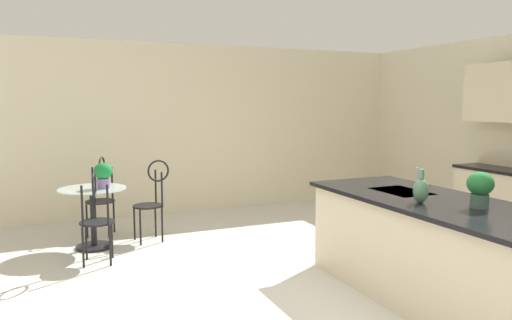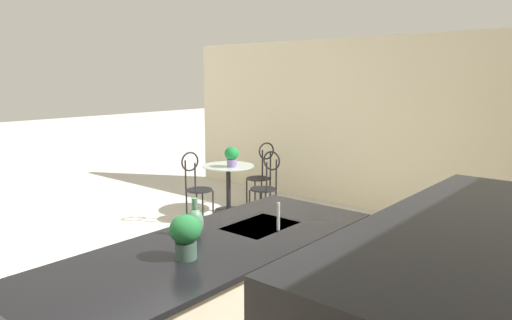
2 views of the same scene
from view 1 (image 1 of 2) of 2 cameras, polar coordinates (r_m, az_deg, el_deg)
ground_plane at (r=4.45m, az=9.75°, el=-16.72°), size 40.00×40.00×0.00m
wall_left_window at (r=8.00m, az=-6.96°, el=3.72°), size 0.12×7.80×2.70m
kitchen_island at (r=4.58m, az=21.06°, el=-10.21°), size 2.80×1.06×0.92m
bistro_table at (r=6.23m, az=-18.64°, el=-5.82°), size 0.80×0.80×0.74m
chair_near_window at (r=5.56m, az=-18.31°, el=-5.98°), size 0.51×0.44×1.04m
chair_by_island at (r=6.83m, az=-17.81°, el=-3.64°), size 0.52×0.49×1.04m
chair_toward_desk at (r=6.34m, az=-12.17°, el=-4.25°), size 0.42×0.50×1.04m
sink_faucet at (r=4.97m, az=18.40°, el=-2.10°), size 0.02×0.02×0.22m
potted_plant_on_table at (r=6.11m, az=-17.56°, el=-1.55°), size 0.22×0.22×0.31m
potted_plant_counter_near at (r=4.29m, az=24.91°, el=-2.94°), size 0.21×0.21×0.30m
vase_on_counter at (r=4.34m, az=18.85°, el=-3.36°), size 0.13×0.13×0.29m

